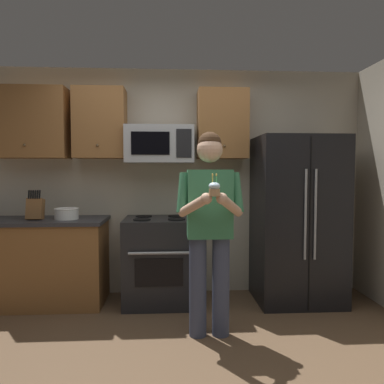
{
  "coord_description": "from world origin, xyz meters",
  "views": [
    {
      "loc": [
        -0.03,
        -2.56,
        1.42
      ],
      "look_at": [
        0.15,
        0.52,
        1.25
      ],
      "focal_mm": 34.05,
      "sensor_mm": 36.0,
      "label": 1
    }
  ],
  "objects_px": {
    "bowl_large_white": "(67,213)",
    "person": "(210,222)",
    "oven_range": "(160,260)",
    "refrigerator": "(297,220)",
    "microwave": "(160,145)",
    "cupcake": "(214,189)",
    "knife_block": "(35,209)"
  },
  "relations": [
    {
      "from": "bowl_large_white",
      "to": "person",
      "type": "xyz_separation_m",
      "value": [
        1.43,
        -0.83,
        0.01
      ]
    },
    {
      "from": "bowl_large_white",
      "to": "person",
      "type": "height_order",
      "value": "person"
    },
    {
      "from": "oven_range",
      "to": "person",
      "type": "distance_m",
      "value": 1.1
    },
    {
      "from": "oven_range",
      "to": "bowl_large_white",
      "type": "relative_size",
      "value": 3.66
    },
    {
      "from": "oven_range",
      "to": "refrigerator",
      "type": "bearing_deg",
      "value": -1.5
    },
    {
      "from": "refrigerator",
      "to": "microwave",
      "type": "bearing_deg",
      "value": 173.97
    },
    {
      "from": "refrigerator",
      "to": "cupcake",
      "type": "xyz_separation_m",
      "value": [
        -1.05,
        -1.13,
        0.39
      ]
    },
    {
      "from": "microwave",
      "to": "knife_block",
      "type": "relative_size",
      "value": 2.31
    },
    {
      "from": "microwave",
      "to": "person",
      "type": "relative_size",
      "value": 0.42
    },
    {
      "from": "microwave",
      "to": "refrigerator",
      "type": "bearing_deg",
      "value": -6.03
    },
    {
      "from": "knife_block",
      "to": "bowl_large_white",
      "type": "height_order",
      "value": "knife_block"
    },
    {
      "from": "knife_block",
      "to": "person",
      "type": "bearing_deg",
      "value": -24.99
    },
    {
      "from": "microwave",
      "to": "oven_range",
      "type": "bearing_deg",
      "value": -90.02
    },
    {
      "from": "knife_block",
      "to": "cupcake",
      "type": "bearing_deg",
      "value": -33.18
    },
    {
      "from": "microwave",
      "to": "cupcake",
      "type": "xyz_separation_m",
      "value": [
        0.45,
        -1.29,
        -0.43
      ]
    },
    {
      "from": "microwave",
      "to": "person",
      "type": "height_order",
      "value": "microwave"
    },
    {
      "from": "bowl_large_white",
      "to": "refrigerator",
      "type": "bearing_deg",
      "value": -0.64
    },
    {
      "from": "bowl_large_white",
      "to": "cupcake",
      "type": "height_order",
      "value": "cupcake"
    },
    {
      "from": "person",
      "to": "refrigerator",
      "type": "bearing_deg",
      "value": 37.52
    },
    {
      "from": "knife_block",
      "to": "person",
      "type": "height_order",
      "value": "person"
    },
    {
      "from": "oven_range",
      "to": "microwave",
      "type": "distance_m",
      "value": 1.26
    },
    {
      "from": "person",
      "to": "cupcake",
      "type": "bearing_deg",
      "value": -90.0
    },
    {
      "from": "microwave",
      "to": "bowl_large_white",
      "type": "xyz_separation_m",
      "value": [
        -0.98,
        -0.13,
        -0.74
      ]
    },
    {
      "from": "knife_block",
      "to": "bowl_large_white",
      "type": "relative_size",
      "value": 1.26
    },
    {
      "from": "microwave",
      "to": "refrigerator",
      "type": "height_order",
      "value": "microwave"
    },
    {
      "from": "bowl_large_white",
      "to": "person",
      "type": "distance_m",
      "value": 1.66
    },
    {
      "from": "oven_range",
      "to": "microwave",
      "type": "height_order",
      "value": "microwave"
    },
    {
      "from": "bowl_large_white",
      "to": "cupcake",
      "type": "bearing_deg",
      "value": -39.04
    },
    {
      "from": "oven_range",
      "to": "cupcake",
      "type": "bearing_deg",
      "value": -69.01
    },
    {
      "from": "microwave",
      "to": "person",
      "type": "bearing_deg",
      "value": -64.97
    },
    {
      "from": "refrigerator",
      "to": "person",
      "type": "relative_size",
      "value": 1.02
    },
    {
      "from": "person",
      "to": "bowl_large_white",
      "type": "bearing_deg",
      "value": 149.82
    }
  ]
}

